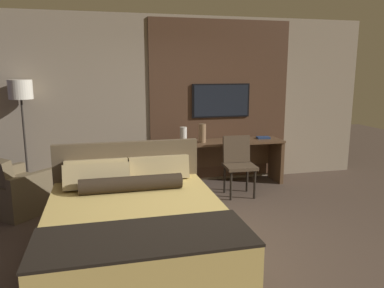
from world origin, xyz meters
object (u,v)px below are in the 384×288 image
Objects in this scene: desk at (224,154)px; tv at (221,101)px; armchair_by_window at (16,192)px; book at (263,138)px; bed at (136,229)px; vase_short at (202,133)px; desk_chair at (238,160)px; floor_lamp at (21,99)px; vase_tall at (183,135)px.

desk is 0.92m from tv.
armchair_by_window is (-3.18, -0.60, -0.24)m from desk.
tv is 0.98m from book.
bed is 2.68m from vase_short.
bed is 3.27m from tv.
bed reaches higher than desk.
book is at bearing 44.25° from desk_chair.
vase_short is (-0.41, -0.30, -0.50)m from tv.
armchair_by_window is (-3.18, -0.82, -1.12)m from tv.
floor_lamp reaches higher than book.
floor_lamp is (-3.13, 0.04, 0.98)m from desk.
bed reaches higher than armchair_by_window.
bed is 9.19× the size of book.
bed is at bearing -131.50° from desk_chair.
vase_short is (0.31, -0.04, 0.02)m from vase_tall.
book is at bearing -16.82° from tv.
bed is 8.39× the size of vase_tall.
bed is 1.11× the size of desk.
armchair_by_window is at bearing 129.74° from bed.
bed reaches higher than vase_tall.
tv is at bearing 3.28° from floor_lamp.
armchair_by_window is 3.36× the size of vase_short.
vase_tall is at bearing -178.04° from book.
book is (3.89, 0.61, 0.49)m from armchair_by_window.
vase_tall is 0.85× the size of vase_short.
vase_short is at bearing -144.07° from tv.
desk_chair is at bearing 45.17° from bed.
armchair_by_window is 0.57× the size of floor_lamp.
vase_short is (2.77, 0.52, 0.62)m from armchair_by_window.
desk is 7.53× the size of vase_tall.
tv is at bearing 95.30° from desk_chair.
book is at bearing -0.51° from floor_lamp.
vase_tall is at bearing -1.97° from floor_lamp.
floor_lamp is at bearing 179.23° from desk.
desk_chair is at bearing -139.08° from book.
bed is 2.38× the size of desk_chair.
bed is at bearing -113.58° from vase_tall.
book is (1.12, 0.09, -0.14)m from vase_short.
floor_lamp is 2.79m from vase_short.
vase_tall is (-0.72, -0.04, 0.37)m from desk.
desk is at bearing 96.05° from desk_chair.
vase_tall is at bearing 147.48° from desk_chair.
armchair_by_window is at bearing -169.33° from vase_short.
tv is 4.32× the size of book.
vase_tall is at bearing -176.73° from desk.
bed reaches higher than desk_chair.
vase_tall is (1.01, 2.31, 0.53)m from bed.
tv reaches higher than armchair_by_window.
floor_lamp is (-3.13, -0.18, 0.09)m from tv.
desk is at bearing -179.38° from book.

